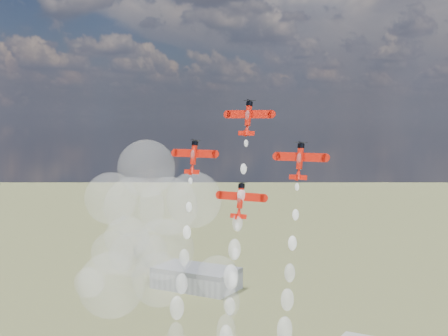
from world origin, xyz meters
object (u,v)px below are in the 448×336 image
plane_slot (240,200)px  plane_lead (248,117)px  plane_right (300,160)px  hangar (196,278)px  plane_left (194,156)px

plane_slot → plane_lead: bearing=90.0°
plane_lead → plane_right: bearing=-8.0°
hangar → plane_slot: 232.02m
plane_lead → plane_slot: 21.54m
plane_lead → plane_slot: (0.00, -4.34, -21.09)m
plane_left → plane_right: (30.77, 0.00, 0.00)m
plane_left → plane_lead: bearing=8.0°
hangar → plane_lead: (124.50, -175.41, 98.70)m
plane_right → plane_slot: plane_right is taller
plane_left → plane_slot: (15.38, -2.17, -10.55)m
plane_lead → plane_left: (-15.38, -2.17, -10.55)m
plane_left → plane_slot: 18.78m
plane_right → plane_lead: bearing=172.0°
plane_right → plane_slot: (-15.38, -2.17, -10.55)m
hangar → plane_slot: plane_slot is taller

